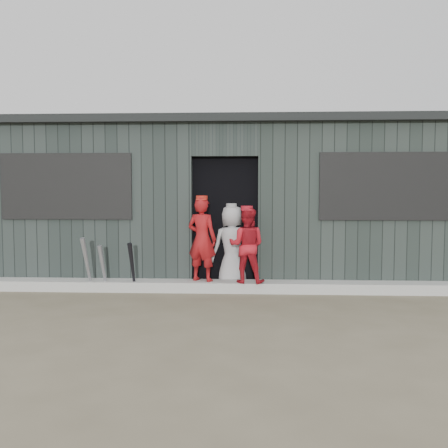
# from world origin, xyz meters

# --- Properties ---
(ground) EXTENTS (80.00, 80.00, 0.00)m
(ground) POSITION_xyz_m (0.00, 0.00, 0.00)
(ground) COLOR brown
(ground) RESTS_ON ground
(curb) EXTENTS (8.00, 0.36, 0.15)m
(curb) POSITION_xyz_m (0.00, 1.82, 0.07)
(curb) COLOR #A3A49E
(curb) RESTS_ON ground
(bat_left) EXTENTS (0.12, 0.34, 0.82)m
(bat_left) POSITION_xyz_m (-1.99, 1.65, 0.41)
(bat_left) COLOR gray
(bat_left) RESTS_ON ground
(bat_mid) EXTENTS (0.13, 0.25, 0.70)m
(bat_mid) POSITION_xyz_m (-1.78, 1.72, 0.35)
(bat_mid) COLOR gray
(bat_mid) RESTS_ON ground
(bat_right) EXTENTS (0.10, 0.30, 0.74)m
(bat_right) POSITION_xyz_m (-1.33, 1.68, 0.37)
(bat_right) COLOR black
(bat_right) RESTS_ON ground
(player_red_left) EXTENTS (0.53, 0.44, 1.24)m
(player_red_left) POSITION_xyz_m (-0.33, 1.85, 0.77)
(player_red_left) COLOR maroon
(player_red_left) RESTS_ON curb
(player_red_right) EXTENTS (0.59, 0.50, 1.09)m
(player_red_right) POSITION_xyz_m (0.33, 1.73, 0.70)
(player_red_right) COLOR #B01520
(player_red_right) RESTS_ON curb
(player_grey_back) EXTENTS (0.74, 0.65, 1.27)m
(player_grey_back) POSITION_xyz_m (0.10, 2.18, 0.63)
(player_grey_back) COLOR #A7A7A7
(player_grey_back) RESTS_ON ground
(dugout) EXTENTS (8.30, 3.30, 2.62)m
(dugout) POSITION_xyz_m (-0.00, 3.50, 1.29)
(dugout) COLOR black
(dugout) RESTS_ON ground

